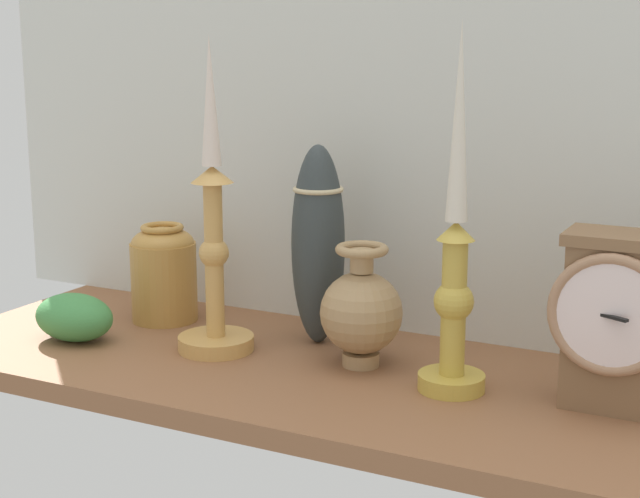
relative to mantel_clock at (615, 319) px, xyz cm
name	(u,v)px	position (x,y,z in cm)	size (l,w,h in cm)	color
ground_plane	(324,378)	(-31.62, -2.35, -10.70)	(100.00, 36.00, 2.40)	brown
back_wall	(391,76)	(-31.62, 16.15, 23.00)	(120.00, 2.00, 65.00)	silver
mantel_clock	(615,319)	(0.00, 0.00, 0.00)	(12.48, 8.65, 18.26)	brown
candlestick_tall_left	(214,250)	(-46.40, -2.39, 3.01)	(9.23, 9.23, 37.67)	tan
candlestick_tall_center	(455,269)	(-16.27, -2.39, 3.89)	(7.26, 7.26, 39.15)	gold
brass_vase_bulbous	(361,310)	(-28.28, 0.41, -2.86)	(9.56, 9.56, 14.35)	tan
brass_vase_jar	(164,271)	(-59.64, 5.43, -2.67)	(8.80, 8.80, 13.10)	#B9853D
tall_ceramic_vase	(318,244)	(-36.76, 6.09, 3.02)	(6.57, 6.57, 24.75)	#323A3A
ivy_sprig	(74,317)	(-64.38, -7.10, -6.51)	(10.74, 7.52, 5.97)	#418A46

